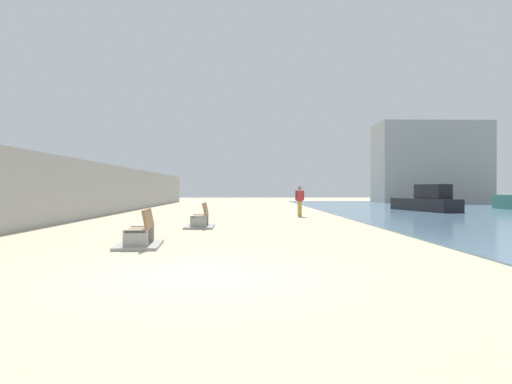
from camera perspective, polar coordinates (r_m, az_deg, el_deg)
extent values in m
plane|color=#C6B793|center=(26.48, -3.00, -2.93)|extent=(120.00, 120.00, 0.00)
cube|color=#9E9E99|center=(27.70, -18.70, 0.25)|extent=(0.80, 64.00, 2.95)
cube|color=#9E9E99|center=(12.56, -13.88, -5.43)|extent=(0.61, 0.25, 0.50)
cube|color=#9E9E99|center=(13.94, -13.06, -4.86)|extent=(0.61, 0.25, 0.50)
cube|color=olive|center=(13.23, -13.45, -4.26)|extent=(0.63, 1.63, 0.06)
cube|color=olive|center=(13.18, -12.46, -3.06)|extent=(0.29, 1.61, 0.50)
cube|color=#9E9E99|center=(13.27, -13.45, -6.03)|extent=(1.26, 2.18, 0.08)
cube|color=#9E9E99|center=(18.62, -6.76, -3.55)|extent=(0.60, 0.21, 0.50)
cube|color=#9E9E99|center=(20.01, -6.44, -3.28)|extent=(0.60, 0.21, 0.50)
cube|color=olive|center=(19.30, -6.60, -2.81)|extent=(0.53, 1.61, 0.06)
cube|color=olive|center=(19.27, -5.92, -1.98)|extent=(0.19, 1.60, 0.50)
cube|color=#9E9E99|center=(19.33, -6.60, -4.02)|extent=(1.14, 2.12, 0.08)
cylinder|color=gold|center=(26.87, 4.99, -1.99)|extent=(0.12, 0.12, 0.84)
cylinder|color=gold|center=(26.92, 5.24, -1.98)|extent=(0.12, 0.12, 0.84)
cube|color=#B22D33|center=(26.87, 5.12, -0.46)|extent=(0.36, 0.27, 0.59)
sphere|color=#936B4C|center=(26.87, 5.12, 0.47)|extent=(0.23, 0.23, 0.23)
cylinder|color=#B22D33|center=(26.79, 4.69, -0.40)|extent=(0.09, 0.09, 0.53)
cylinder|color=#B22D33|center=(26.96, 5.55, -0.40)|extent=(0.09, 0.09, 0.53)
cube|color=black|center=(34.99, 19.03, -1.40)|extent=(2.74, 6.79, 0.83)
cube|color=black|center=(34.13, 19.91, 0.05)|extent=(1.58, 3.06, 0.96)
cube|color=#9E9E99|center=(58.30, 19.67, 3.21)|extent=(12.00, 6.00, 8.89)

